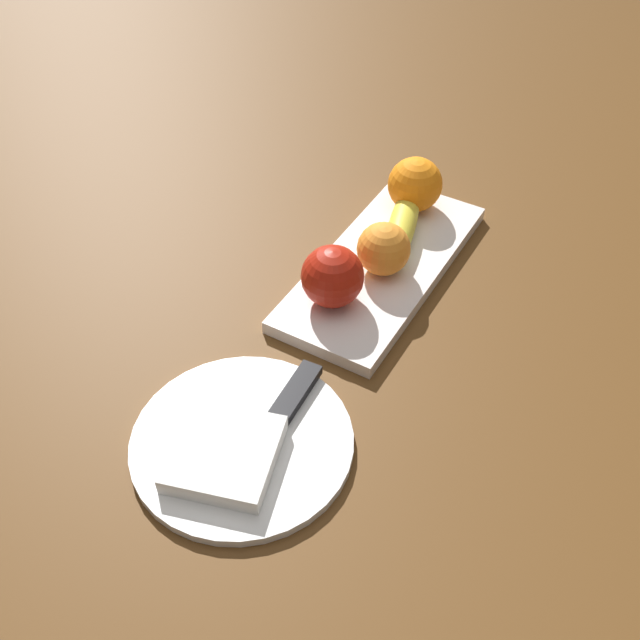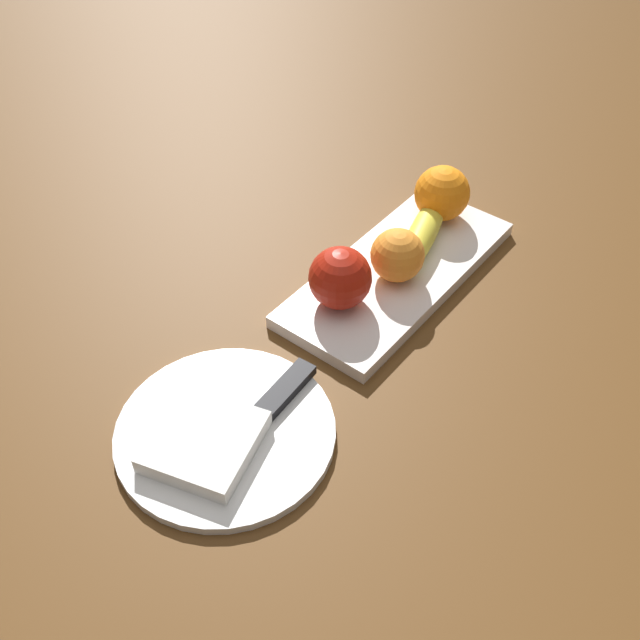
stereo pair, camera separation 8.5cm
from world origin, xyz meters
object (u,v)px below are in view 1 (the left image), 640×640
Objects in this scene: orange_near_banana at (415,184)px; dinner_plate at (242,442)px; banana at (403,224)px; orange_near_apple at (384,249)px; apple at (333,276)px; knife at (288,405)px; folded_napkin at (225,454)px; fruit_tray at (382,266)px.

dinner_plate is (0.45, 0.02, -0.05)m from orange_near_banana.
orange_near_apple is (0.08, 0.01, 0.02)m from banana.
dinner_plate is at bearing 2.18° from orange_near_banana.
dinner_plate is (0.23, 0.02, -0.05)m from apple.
knife is at bearing 5.32° from orange_near_banana.
orange_near_banana is at bearing -177.95° from folded_napkin.
fruit_tray is at bearing 180.00° from dinner_plate.
fruit_tray is 0.32m from dinner_plate.
banana is 0.81× the size of dinner_plate.
dinner_plate is 0.06m from knife.
banana is at bearing -179.59° from folded_napkin.
banana reaches higher than knife.
fruit_tray is at bearing -156.08° from orange_near_apple.
apple is at bearing -174.86° from dinner_plate.
orange_near_apple is at bearing 9.55° from orange_near_banana.
knife is at bearing 2.86° from orange_near_apple.
fruit_tray is 1.93× the size of knife.
apple reaches higher than dinner_plate.
apple is 1.01× the size of orange_near_banana.
banana is at bearing 179.71° from knife.
apple reaches higher than folded_napkin.
fruit_tray is at bearing 179.98° from knife.
knife reaches higher than fruit_tray.
knife is (-0.09, 0.02, -0.01)m from folded_napkin.
dinner_plate is at bearing -0.00° from fruit_tray.
knife is (-0.06, 0.02, 0.01)m from dinner_plate.
fruit_tray is 0.11m from apple.
orange_near_apple reaches higher than folded_napkin.
apple is at bearing -175.45° from folded_napkin.
banana is 1.76× the size of folded_napkin.
banana is 0.33m from knife.
banana reaches higher than dinner_plate.
knife reaches higher than dinner_plate.
orange_near_apple is at bearing 170.66° from banana.
apple reaches higher than orange_near_apple.
apple is 0.71× the size of folded_napkin.
fruit_tray is 0.26m from knife.
knife is (0.25, 0.01, -0.04)m from orange_near_apple.
apple is 0.26m from folded_napkin.
dinner_plate is at bearing -180.00° from folded_napkin.
orange_near_apple is at bearing 178.85° from folded_napkin.
banana is 0.07m from orange_near_banana.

